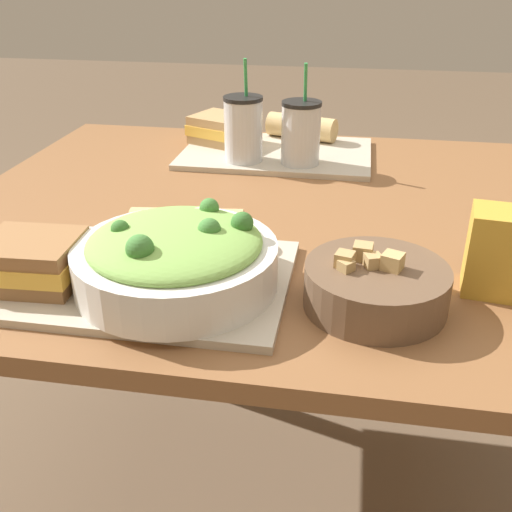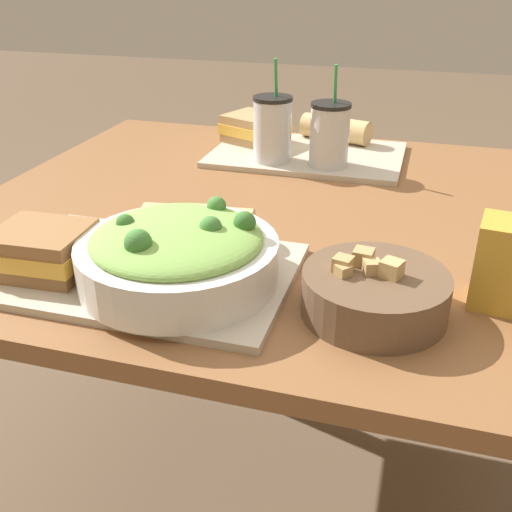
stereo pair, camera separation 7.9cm
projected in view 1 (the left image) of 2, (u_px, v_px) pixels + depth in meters
ground_plane at (266, 495)px, 1.44m from camera, size 12.00×12.00×0.00m
dining_table at (269, 255)px, 1.15m from camera, size 1.17×1.01×0.75m
tray_near at (139, 277)px, 0.85m from camera, size 0.43×0.29×0.01m
tray_far at (277, 153)px, 1.37m from camera, size 0.43×0.29×0.01m
salad_bowl at (176, 257)px, 0.80m from camera, size 0.28×0.28×0.10m
soup_bowl at (376, 285)px, 0.78m from camera, size 0.19×0.19×0.08m
sandwich_near at (33, 261)px, 0.81m from camera, size 0.14×0.12×0.06m
baguette_near at (189, 226)px, 0.93m from camera, size 0.18×0.08×0.06m
sandwich_far at (223, 129)px, 1.42m from camera, size 0.17×0.16×0.06m
baguette_far at (302, 127)px, 1.45m from camera, size 0.18×0.10×0.06m
drink_cup_dark at (243, 131)px, 1.28m from camera, size 0.08×0.08×0.22m
drink_cup_red at (301, 135)px, 1.26m from camera, size 0.08×0.08×0.21m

